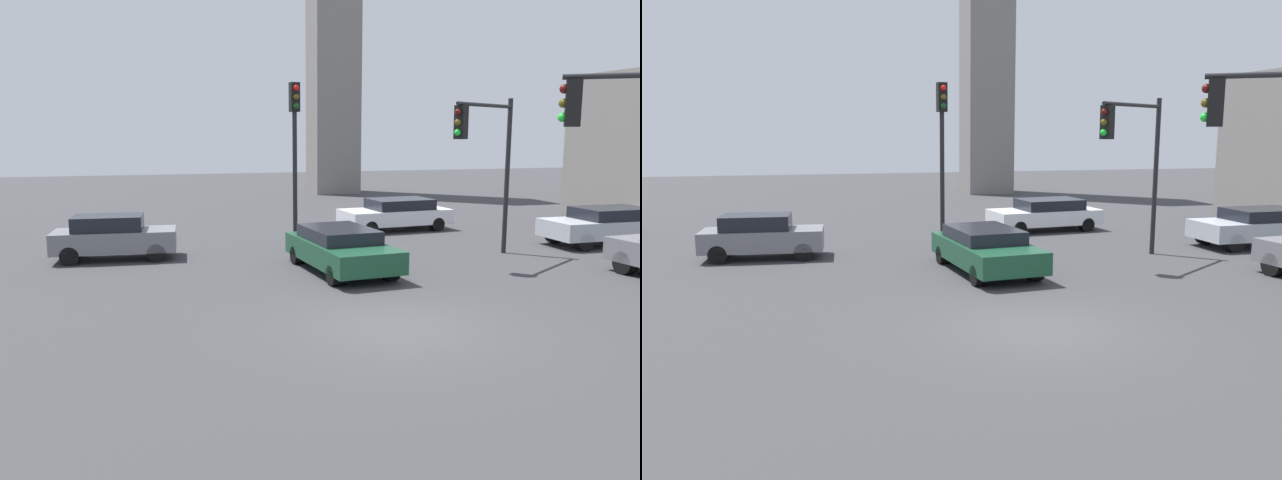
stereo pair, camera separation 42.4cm
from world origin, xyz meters
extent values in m
plane|color=#38383A|center=(0.00, 0.00, 0.00)|extent=(104.97, 104.97, 0.00)
cylinder|color=black|center=(-0.07, 9.51, 2.94)|extent=(0.16, 0.16, 5.87)
cube|color=black|center=(-0.07, 9.51, 5.37)|extent=(0.35, 0.35, 1.00)
sphere|color=red|center=(-0.06, 9.31, 5.67)|extent=(0.20, 0.20, 0.20)
sphere|color=#594714|center=(-0.06, 9.31, 5.37)|extent=(0.20, 0.20, 0.20)
sphere|color=#14471E|center=(-0.06, 9.31, 5.07)|extent=(0.20, 0.20, 0.20)
cylinder|color=black|center=(6.84, 7.02, 2.65)|extent=(0.16, 0.16, 5.31)
cylinder|color=black|center=(5.33, 6.03, 5.03)|extent=(3.08, 2.09, 0.12)
cube|color=black|center=(4.03, 5.17, 4.48)|extent=(0.44, 0.44, 1.00)
sphere|color=#4C0F0C|center=(3.87, 5.06, 4.78)|extent=(0.20, 0.20, 0.20)
sphere|color=#594714|center=(3.87, 5.06, 4.48)|extent=(0.20, 0.20, 0.20)
sphere|color=green|center=(3.87, 5.06, 4.18)|extent=(0.20, 0.20, 0.20)
cube|color=black|center=(3.71, -0.43, 4.80)|extent=(0.44, 0.44, 1.00)
sphere|color=#4C0F0C|center=(3.54, -0.32, 5.10)|extent=(0.20, 0.20, 0.20)
sphere|color=#594714|center=(3.54, -0.32, 4.80)|extent=(0.20, 0.20, 0.20)
sphere|color=green|center=(3.54, -0.32, 4.50)|extent=(0.20, 0.20, 0.20)
cube|color=#ADB2B7|center=(11.36, 7.42, 0.66)|extent=(4.67, 2.07, 0.65)
cube|color=black|center=(11.59, 7.42, 1.17)|extent=(2.62, 1.81, 0.46)
cylinder|color=black|center=(9.79, 6.58, 0.33)|extent=(0.67, 0.37, 0.66)
cylinder|color=black|center=(9.77, 8.24, 0.33)|extent=(0.67, 0.37, 0.66)
cylinder|color=black|center=(12.93, 8.27, 0.33)|extent=(0.67, 0.37, 0.66)
cube|color=slate|center=(-6.22, 9.46, 0.65)|extent=(4.03, 1.92, 0.69)
cube|color=black|center=(-6.42, 9.47, 1.21)|extent=(2.29, 1.61, 0.53)
cylinder|color=black|center=(-4.84, 10.06, 0.30)|extent=(0.62, 0.34, 0.60)
cylinder|color=black|center=(-4.93, 8.69, 0.30)|extent=(0.62, 0.34, 0.60)
cylinder|color=black|center=(-7.51, 10.23, 0.30)|extent=(0.62, 0.34, 0.60)
cylinder|color=black|center=(-7.60, 8.87, 0.30)|extent=(0.62, 0.34, 0.60)
cube|color=#19472D|center=(0.45, 5.65, 0.62)|extent=(2.51, 4.81, 0.64)
cube|color=black|center=(0.43, 5.88, 1.11)|extent=(2.06, 2.76, 0.43)
cylinder|color=black|center=(1.44, 4.17, 0.29)|extent=(0.43, 0.62, 0.59)
cylinder|color=black|center=(-0.24, 4.00, 0.29)|extent=(0.43, 0.62, 0.59)
cylinder|color=black|center=(1.14, 7.30, 0.29)|extent=(0.43, 0.62, 0.59)
cylinder|color=black|center=(-0.55, 7.14, 0.29)|extent=(0.43, 0.62, 0.59)
cube|color=silver|center=(5.14, 12.93, 0.60)|extent=(4.79, 2.48, 0.61)
cube|color=black|center=(5.37, 12.95, 1.11)|extent=(2.74, 2.05, 0.48)
cylinder|color=black|center=(3.65, 11.94, 0.30)|extent=(0.62, 0.42, 0.59)
cylinder|color=black|center=(3.50, 13.63, 0.30)|extent=(0.62, 0.42, 0.59)
cylinder|color=black|center=(6.78, 12.22, 0.30)|extent=(0.62, 0.42, 0.59)
cylinder|color=black|center=(6.63, 13.91, 0.30)|extent=(0.62, 0.42, 0.59)
cylinder|color=black|center=(8.50, 3.05, 0.35)|extent=(0.41, 0.72, 0.69)
camera|label=1|loc=(-5.24, -12.36, 4.21)|focal=35.69mm
camera|label=2|loc=(-4.83, -12.47, 4.21)|focal=35.69mm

